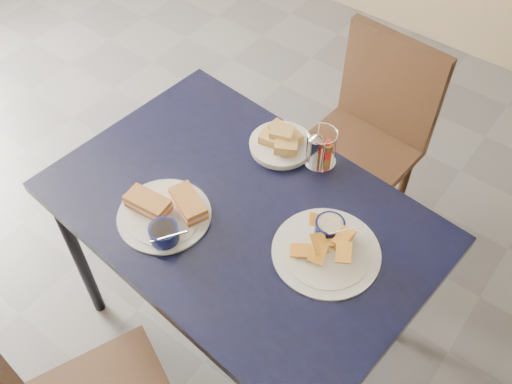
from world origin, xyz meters
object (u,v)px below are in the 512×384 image
Objects in this scene: chair_far at (369,127)px; sandwich_plate at (166,213)px; plantain_plate at (327,244)px; dining_table at (241,222)px; condiment_caddy at (320,149)px; bread_basket at (281,142)px.

sandwich_plate is at bearing -102.07° from chair_far.
sandwich_plate and plantain_plate have the same top height.
condiment_caddy is (0.08, 0.32, 0.12)m from dining_table.
plantain_plate is (0.46, 0.21, -0.01)m from sandwich_plate.
chair_far is 0.57m from bread_basket.
plantain_plate is 0.43m from bread_basket.
chair_far is 2.82× the size of plantain_plate.
chair_far reaches higher than condiment_caddy.
condiment_caddy reaches higher than plantain_plate.
chair_far is at bearing 78.63° from bread_basket.
chair_far reaches higher than bread_basket.
sandwich_plate is 0.96× the size of plantain_plate.
bread_basket is 0.14m from condiment_caddy.
bread_basket is at bearing 77.18° from sandwich_plate.
plantain_plate reaches higher than dining_table.
plantain_plate is at bearing -52.51° from condiment_caddy.
sandwich_plate is 1.45× the size of bread_basket.
condiment_caddy is (0.24, 0.49, 0.03)m from sandwich_plate.
condiment_caddy reaches higher than bread_basket.
dining_table is 0.25m from sandwich_plate.
condiment_caddy is at bearing 76.44° from dining_table.
bread_basket is at bearing 100.96° from dining_table.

